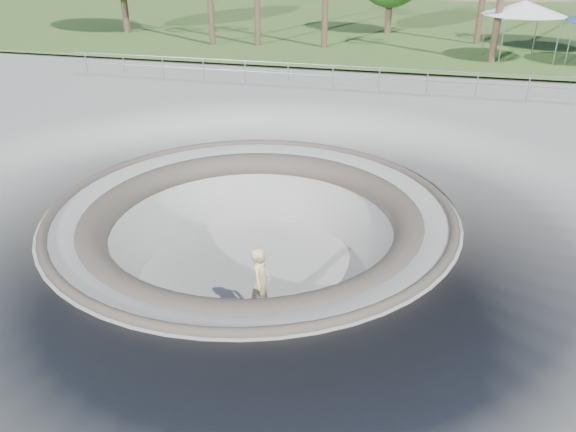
{
  "coord_description": "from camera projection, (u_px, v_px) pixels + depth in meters",
  "views": [
    {
      "loc": [
        3.95,
        -12.23,
        6.24
      ],
      "look_at": [
        0.95,
        -0.02,
        -0.1
      ],
      "focal_mm": 35.0,
      "sensor_mm": 36.0,
      "label": 1
    }
  ],
  "objects": [
    {
      "name": "distant_hills",
      "position": [
        427.0,
        59.0,
        66.18
      ],
      "size": [
        103.2,
        45.0,
        28.6
      ],
      "color": "brown",
      "rests_on": "ground"
    },
    {
      "name": "ground",
      "position": [
        252.0,
        208.0,
        14.26
      ],
      "size": [
        180.0,
        180.0,
        0.0
      ],
      "primitive_type": "plane",
      "color": "gray",
      "rests_on": "ground"
    },
    {
      "name": "skateboard",
      "position": [
        262.0,
        317.0,
        13.2
      ],
      "size": [
        0.79,
        0.23,
        0.08
      ],
      "color": "brown",
      "rests_on": "ground"
    },
    {
      "name": "skater",
      "position": [
        261.0,
        284.0,
        12.78
      ],
      "size": [
        0.44,
        0.67,
        1.84
      ],
      "primitive_type": "imported",
      "rotation": [
        0.0,
        0.0,
        1.57
      ],
      "color": "beige",
      "rests_on": "skateboard"
    },
    {
      "name": "skate_bowl",
      "position": [
        254.0,
        269.0,
        15.08
      ],
      "size": [
        14.0,
        14.0,
        4.1
      ],
      "color": "gray",
      "rests_on": "ground"
    },
    {
      "name": "grass_strip",
      "position": [
        381.0,
        20.0,
        43.64
      ],
      "size": [
        180.0,
        36.0,
        0.12
      ],
      "color": "#436327",
      "rests_on": "ground"
    },
    {
      "name": "safety_railing",
      "position": [
        333.0,
        76.0,
        24.35
      ],
      "size": [
        25.0,
        0.06,
        1.03
      ],
      "color": "gray",
      "rests_on": "ground"
    },
    {
      "name": "canopy_white",
      "position": [
        525.0,
        8.0,
        28.41
      ],
      "size": [
        5.68,
        5.68,
        2.95
      ],
      "color": "gray",
      "rests_on": "ground"
    }
  ]
}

